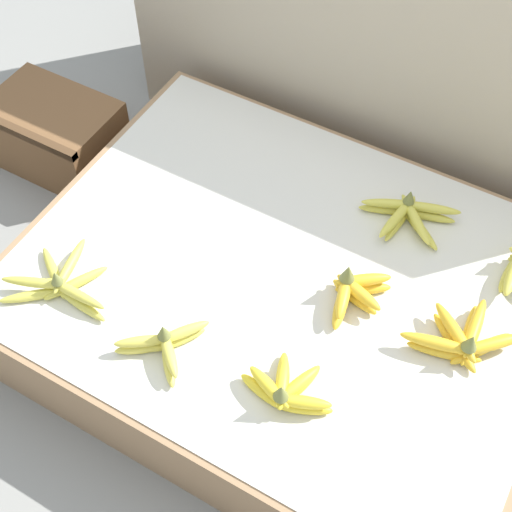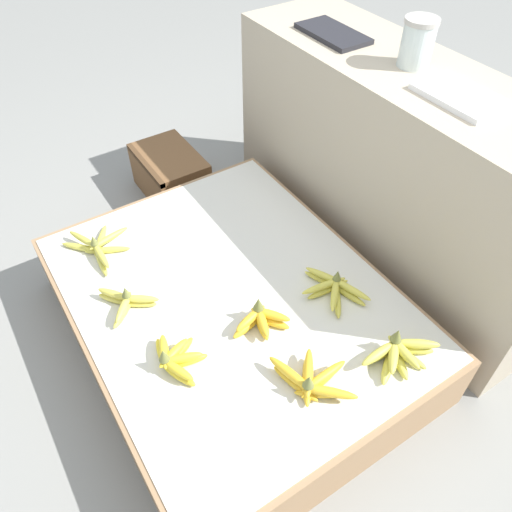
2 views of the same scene
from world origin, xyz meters
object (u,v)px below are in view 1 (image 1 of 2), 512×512
at_px(wooden_crate, 56,134).
at_px(banana_bunch_front_left, 60,285).
at_px(banana_bunch_middle_right, 464,341).
at_px(banana_bunch_middle_midright, 354,291).
at_px(banana_bunch_back_midright, 408,214).
at_px(banana_bunch_front_midright, 287,390).
at_px(banana_bunch_front_midleft, 164,345).

distance_m(wooden_crate, banana_bunch_front_left, 0.70).
bearing_deg(banana_bunch_middle_right, banana_bunch_middle_midright, -179.16).
bearing_deg(wooden_crate, banana_bunch_front_left, -47.07).
bearing_deg(banana_bunch_middle_right, banana_bunch_back_midright, 131.17).
bearing_deg(wooden_crate, banana_bunch_front_midright, -24.36).
bearing_deg(banana_bunch_front_midright, banana_bunch_middle_midright, 86.82).
distance_m(wooden_crate, banana_bunch_back_midright, 1.10).
distance_m(banana_bunch_front_left, banana_bunch_middle_right, 0.92).
bearing_deg(banana_bunch_back_midright, banana_bunch_front_midright, -93.51).
relative_size(banana_bunch_front_midright, banana_bunch_back_midright, 0.88).
xyz_separation_m(wooden_crate, banana_bunch_back_midright, (1.09, 0.10, 0.16)).
height_order(wooden_crate, banana_bunch_middle_midright, banana_bunch_middle_midright).
bearing_deg(banana_bunch_front_left, banana_bunch_middle_midright, 27.55).
relative_size(banana_bunch_front_left, banana_bunch_middle_right, 1.07).
relative_size(banana_bunch_front_midleft, banana_bunch_front_midright, 0.84).
distance_m(banana_bunch_front_midleft, banana_bunch_front_midright, 0.29).
height_order(wooden_crate, banana_bunch_front_left, banana_bunch_front_left).
bearing_deg(banana_bunch_back_midright, banana_bunch_front_left, -136.08).
xyz_separation_m(wooden_crate, banana_bunch_front_left, (0.46, -0.50, 0.16)).
bearing_deg(banana_bunch_front_midleft, wooden_crate, 146.15).
height_order(banana_bunch_front_midright, banana_bunch_back_midright, banana_bunch_front_midright).
xyz_separation_m(wooden_crate, banana_bunch_front_midleft, (0.76, -0.51, 0.16)).
distance_m(banana_bunch_front_midright, banana_bunch_middle_right, 0.41).
bearing_deg(banana_bunch_middle_midright, banana_bunch_front_midleft, -132.50).
xyz_separation_m(banana_bunch_front_midright, banana_bunch_middle_right, (0.28, 0.30, 0.00)).
bearing_deg(banana_bunch_front_left, wooden_crate, 132.93).
xyz_separation_m(wooden_crate, banana_bunch_front_midright, (1.05, -0.48, 0.17)).
height_order(banana_bunch_front_midleft, banana_bunch_back_midright, banana_bunch_front_midleft).
bearing_deg(banana_bunch_back_midright, banana_bunch_front_midleft, -117.59).
distance_m(banana_bunch_front_left, banana_bunch_back_midright, 0.86).
xyz_separation_m(banana_bunch_front_midright, banana_bunch_back_midright, (0.04, 0.58, -0.00)).
distance_m(banana_bunch_front_midright, banana_bunch_back_midright, 0.58).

